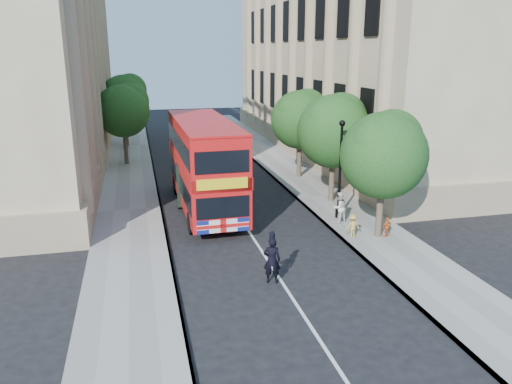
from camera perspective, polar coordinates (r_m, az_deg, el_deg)
ground at (r=20.07m, az=2.61°, el=-9.70°), size 120.00×120.00×0.00m
pavement_right at (r=30.67m, az=7.76°, el=-0.53°), size 3.50×80.00×0.12m
pavement_left at (r=28.69m, az=-14.21°, el=-2.05°), size 3.50×80.00×0.12m
building_right at (r=45.48m, az=11.45°, el=16.04°), size 12.00×38.00×18.00m
building_left at (r=42.26m, az=-26.37°, el=14.79°), size 12.00×38.00×18.00m
tree_right_near at (r=23.57m, az=14.46°, el=4.60°), size 4.00×4.00×6.08m
tree_right_mid at (r=28.89m, az=8.95°, el=7.32°), size 4.20×4.20×6.37m
tree_right_far at (r=34.47m, az=5.13°, el=8.60°), size 4.00×4.00×6.15m
tree_left_far at (r=39.63m, az=-14.91°, el=9.27°), size 4.00×4.00×6.30m
tree_left_back at (r=47.57m, az=-14.80°, el=10.63°), size 4.20×4.20×6.65m
lamp_post at (r=26.19m, az=9.57°, el=2.09°), size 0.32×0.32×5.16m
double_decker_bus at (r=27.69m, az=-5.94°, el=3.43°), size 3.03×10.72×4.93m
box_van at (r=29.94m, az=-6.85°, el=1.95°), size 2.71×5.55×3.07m
police_constable at (r=19.27m, az=1.83°, el=-7.81°), size 0.76×0.60×1.83m
woman_pedestrian at (r=25.81m, az=9.50°, el=-1.75°), size 0.93×0.81×1.62m
child_a at (r=24.46m, az=14.74°, el=-3.88°), size 0.61×0.41×0.97m
child_b at (r=24.01m, az=10.98°, el=-3.83°), size 0.75×0.47×1.12m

